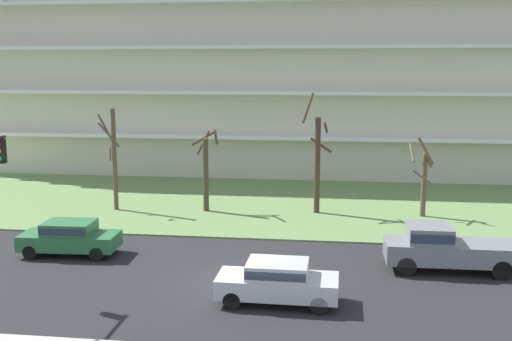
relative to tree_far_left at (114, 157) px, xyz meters
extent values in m
plane|color=#232326|center=(9.05, -11.01, -3.27)|extent=(160.00, 160.00, 0.00)
cube|color=#66844C|center=(9.05, 2.99, -3.23)|extent=(80.00, 16.00, 0.08)
cube|color=beige|center=(9.05, 16.22, 6.69)|extent=(52.67, 10.46, 19.91)
cube|color=white|center=(9.05, 10.54, 0.05)|extent=(50.56, 0.90, 0.24)
cube|color=white|center=(9.05, 10.54, 3.37)|extent=(50.56, 0.90, 0.24)
cube|color=white|center=(9.05, 10.54, 6.69)|extent=(50.56, 0.90, 0.24)
cube|color=white|center=(9.05, 10.54, 10.01)|extent=(50.56, 0.90, 0.24)
cylinder|color=brown|center=(0.02, 0.07, -0.20)|extent=(0.27, 0.27, 6.13)
cylinder|color=brown|center=(-0.21, 0.00, 0.17)|extent=(0.28, 0.60, 0.79)
cylinder|color=brown|center=(-0.19, -0.48, 1.67)|extent=(1.22, 0.58, 1.77)
cylinder|color=brown|center=(-0.03, -0.55, 1.37)|extent=(1.33, 0.23, 1.44)
cylinder|color=#4C3828|center=(5.44, 0.43, -1.06)|extent=(0.33, 0.33, 4.42)
cylinder|color=#4C3828|center=(6.06, 0.50, 1.22)|extent=(0.30, 1.34, 1.03)
cylinder|color=#4C3828|center=(5.20, 1.08, 1.08)|extent=(1.43, 0.64, 0.89)
cylinder|color=#4C3828|center=(5.25, 0.75, 0.85)|extent=(0.83, 0.59, 1.41)
cylinder|color=#423023|center=(11.97, 0.84, -0.42)|extent=(0.34, 0.34, 5.69)
cylinder|color=#423023|center=(12.42, 0.78, 1.84)|extent=(0.27, 1.01, 0.73)
cylinder|color=#423023|center=(12.17, 0.26, 0.88)|extent=(1.27, 0.58, 0.94)
cylinder|color=#423023|center=(11.37, 1.08, 2.93)|extent=(0.67, 1.36, 1.69)
cylinder|color=brown|center=(18.03, 0.74, -1.42)|extent=(0.30, 0.30, 3.71)
cylinder|color=brown|center=(17.28, 0.71, 0.48)|extent=(0.20, 1.57, 0.95)
cylinder|color=brown|center=(17.87, 0.23, -0.85)|extent=(1.14, 0.47, 0.84)
cylinder|color=brown|center=(18.20, 0.57, 0.09)|extent=(0.53, 0.53, 0.89)
cylinder|color=brown|center=(17.99, 0.33, 0.63)|extent=(0.95, 0.22, 1.53)
cube|color=#2D6B3D|center=(0.99, -8.51, -2.60)|extent=(4.47, 1.99, 0.70)
cube|color=#2D6B3D|center=(0.99, -8.51, -1.97)|extent=(2.27, 1.75, 0.55)
cube|color=#2D3847|center=(0.99, -8.51, -1.97)|extent=(2.23, 1.78, 0.30)
cylinder|color=black|center=(-0.51, -9.36, -2.95)|extent=(0.65, 0.25, 0.64)
cylinder|color=black|center=(-0.58, -7.78, -2.95)|extent=(0.65, 0.25, 0.64)
cylinder|color=black|center=(2.56, -9.23, -2.95)|extent=(0.65, 0.25, 0.64)
cylinder|color=black|center=(2.50, -7.65, -2.95)|extent=(0.65, 0.25, 0.64)
cube|color=#B7BABF|center=(10.96, -13.01, -2.60)|extent=(4.42, 1.86, 0.70)
cube|color=#B7BABF|center=(10.96, -13.01, -1.97)|extent=(2.22, 1.69, 0.55)
cube|color=#2D3847|center=(10.96, -13.01, -1.97)|extent=(2.18, 1.72, 0.30)
cylinder|color=black|center=(12.52, -12.24, -2.95)|extent=(0.64, 0.23, 0.64)
cylinder|color=black|center=(12.49, -13.82, -2.95)|extent=(0.64, 0.23, 0.64)
cylinder|color=black|center=(9.44, -12.19, -2.95)|extent=(0.64, 0.23, 0.64)
cylinder|color=black|center=(9.41, -13.77, -2.95)|extent=(0.64, 0.23, 0.64)
cube|color=slate|center=(17.86, -8.51, -2.44)|extent=(5.42, 2.05, 0.85)
cube|color=slate|center=(16.96, -8.52, -1.67)|extent=(1.82, 1.86, 0.70)
cube|color=#2D3847|center=(16.96, -8.52, -1.67)|extent=(1.78, 1.90, 0.38)
cylinder|color=black|center=(15.98, -9.42, -2.87)|extent=(0.80, 0.23, 0.80)
cylinder|color=black|center=(15.96, -7.64, -2.87)|extent=(0.80, 0.23, 0.80)
cylinder|color=black|center=(19.76, -9.38, -2.87)|extent=(0.80, 0.23, 0.80)
cylinder|color=black|center=(19.74, -7.60, -2.87)|extent=(0.80, 0.23, 0.80)
cube|color=black|center=(0.70, -13.16, 2.18)|extent=(0.28, 0.28, 0.90)
camera|label=1|loc=(12.88, -33.76, 5.23)|focal=42.22mm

